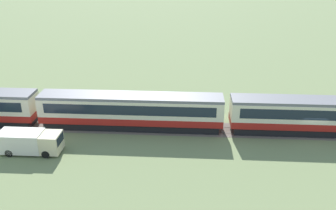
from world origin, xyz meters
name	(u,v)px	position (x,y,z in m)	size (l,w,h in m)	color
ground_plane	(310,135)	(0.00, 0.00, 0.00)	(600.00, 600.00, 0.00)	#707F51
passenger_train	(133,110)	(-19.91, 0.52, 2.24)	(107.80, 3.05, 4.05)	#AD1E19
railway_track	(197,129)	(-12.57, 0.52, 0.01)	(158.85, 3.60, 0.04)	#665B51
delivery_truck_cream	(30,142)	(-29.57, -5.59, 1.20)	(6.25, 2.28, 2.25)	beige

